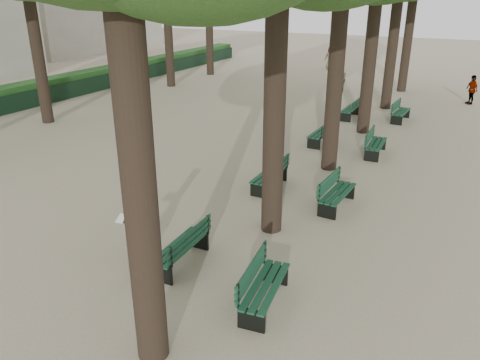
% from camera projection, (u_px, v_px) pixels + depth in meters
% --- Properties ---
extents(ground, '(120.00, 120.00, 0.00)m').
position_uv_depth(ground, '(153.00, 272.00, 10.21)').
color(ground, tan).
rests_on(ground, ground).
extents(bench_left_0, '(0.63, 1.82, 0.92)m').
position_uv_depth(bench_left_0, '(181.00, 254.00, 10.41)').
color(bench_left_0, black).
rests_on(bench_left_0, ground).
extents(bench_left_1, '(0.59, 1.81, 0.92)m').
position_uv_depth(bench_left_1, '(269.00, 180.00, 14.46)').
color(bench_left_1, black).
rests_on(bench_left_1, ground).
extents(bench_left_2, '(0.62, 1.81, 0.92)m').
position_uv_depth(bench_left_2, '(320.00, 137.00, 18.69)').
color(bench_left_2, black).
rests_on(bench_left_2, ground).
extents(bench_left_3, '(0.58, 1.80, 0.92)m').
position_uv_depth(bench_left_3, '(350.00, 113.00, 22.44)').
color(bench_left_3, black).
rests_on(bench_left_3, ground).
extents(bench_right_0, '(0.78, 1.85, 0.92)m').
position_uv_depth(bench_right_0, '(265.00, 293.00, 9.05)').
color(bench_right_0, black).
rests_on(bench_right_0, ground).
extents(bench_right_1, '(0.68, 1.83, 0.92)m').
position_uv_depth(bench_right_1, '(337.00, 199.00, 13.16)').
color(bench_right_1, black).
rests_on(bench_right_1, ground).
extents(bench_right_2, '(0.63, 1.82, 0.92)m').
position_uv_depth(bench_right_2, '(376.00, 148.00, 17.37)').
color(bench_right_2, black).
rests_on(bench_right_2, ground).
extents(bench_right_3, '(0.68, 1.83, 0.92)m').
position_uv_depth(bench_right_3, '(401.00, 115.00, 21.92)').
color(bench_right_3, black).
rests_on(bench_right_3, ground).
extents(man_with_map, '(0.64, 0.74, 1.79)m').
position_uv_depth(man_with_map, '(134.00, 228.00, 10.23)').
color(man_with_map, black).
rests_on(man_with_map, ground).
extents(pedestrian_c, '(0.77, 0.92, 1.55)m').
position_uv_depth(pedestrian_c, '(472.00, 90.00, 25.07)').
color(pedestrian_c, '#262628').
rests_on(pedestrian_c, ground).
extents(pedestrian_a, '(0.66, 0.81, 1.55)m').
position_uv_depth(pedestrian_a, '(341.00, 79.00, 28.03)').
color(pedestrian_a, '#262628').
rests_on(pedestrian_a, ground).
extents(pedestrian_d, '(0.89, 0.57, 1.70)m').
position_uv_depth(pedestrian_d, '(330.00, 58.00, 36.23)').
color(pedestrian_d, '#262628').
rests_on(pedestrian_d, ground).
extents(fence, '(0.08, 42.00, 0.90)m').
position_uv_depth(fence, '(51.00, 95.00, 25.42)').
color(fence, black).
rests_on(fence, ground).
extents(hedge, '(1.20, 42.00, 1.20)m').
position_uv_depth(hedge, '(42.00, 91.00, 25.66)').
color(hedge, '#1A4919').
rests_on(hedge, ground).
extents(building_far, '(12.00, 16.00, 7.00)m').
position_uv_depth(building_far, '(66.00, 14.00, 47.52)').
color(building_far, '#B7B2A3').
rests_on(building_far, ground).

